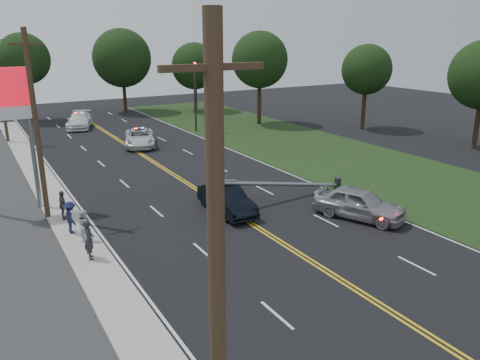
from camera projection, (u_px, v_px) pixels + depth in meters
ground at (321, 267)px, 20.22m from camera, size 120.00×120.00×0.00m
sidewalk at (71, 227)px, 24.35m from camera, size 1.80×70.00×0.12m
grass_verge at (374, 169)px, 34.99m from camera, size 12.00×80.00×0.01m
centerline_yellow at (214, 200)px, 28.44m from camera, size 0.36×80.00×0.00m
pylon_sign at (2, 106)px, 24.86m from camera, size 3.20×0.35×8.00m
traffic_signal at (195, 90)px, 47.67m from camera, size 0.28×0.41×7.05m
fallen_streetlight at (290, 184)px, 28.56m from camera, size 9.36×0.44×1.91m
utility_pole_near at (218, 324)px, 7.67m from camera, size 1.60×0.28×10.00m
utility_pole_mid at (36, 127)px, 24.12m from camera, size 1.60×0.28×10.00m
utility_pole_far at (0, 87)px, 42.21m from camera, size 1.60×0.28×10.00m
tree_6 at (24, 59)px, 52.74m from camera, size 5.77×5.77×9.92m
tree_7 at (122, 58)px, 59.23m from camera, size 7.34×7.34×10.48m
tree_8 at (195, 66)px, 60.40m from camera, size 5.97×5.97×8.75m
tree_9 at (260, 60)px, 50.81m from camera, size 6.12×6.12×10.10m
tree_13 at (367, 70)px, 48.23m from camera, size 5.13×5.13×8.78m
crashed_sedan at (227, 199)px, 26.31m from camera, size 1.71×4.67×1.53m
waiting_sedan at (359, 203)px, 25.46m from camera, size 3.87×5.38×1.70m
emergency_a at (140, 138)px, 42.09m from camera, size 4.06×5.97×1.52m
emergency_b at (79, 120)px, 50.31m from camera, size 4.02×6.04×1.62m
bystander_a at (89, 239)px, 20.53m from camera, size 0.51×0.71×1.82m
bystander_b at (85, 225)px, 22.46m from camera, size 0.66×0.80×1.53m
bystander_c at (71, 217)px, 23.25m from camera, size 0.71×1.12×1.65m
bystander_d at (63, 205)px, 24.98m from camera, size 0.48×0.97×1.59m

